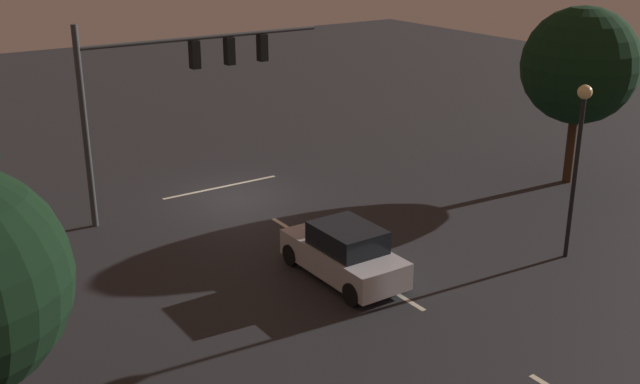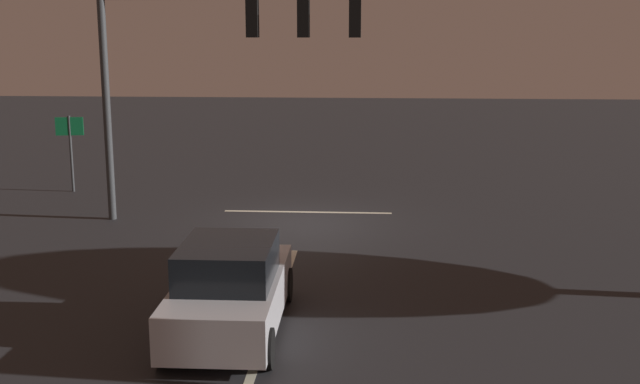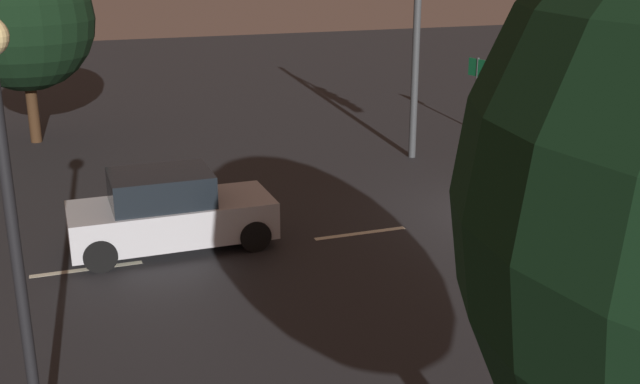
% 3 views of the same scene
% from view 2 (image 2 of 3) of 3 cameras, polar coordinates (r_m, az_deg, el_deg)
% --- Properties ---
extents(ground_plane, '(80.00, 80.00, 0.00)m').
position_cam_2_polar(ground_plane, '(22.19, -1.15, -2.20)').
color(ground_plane, '#232326').
extents(traffic_signal_assembly, '(9.34, 0.47, 7.00)m').
position_cam_2_polar(traffic_signal_assembly, '(21.86, -7.00, 10.68)').
color(traffic_signal_assembly, '#383A3D').
rests_on(traffic_signal_assembly, ground_plane).
extents(lane_dash_far, '(0.16, 2.20, 0.01)m').
position_cam_2_polar(lane_dash_far, '(18.35, -2.21, -5.23)').
color(lane_dash_far, beige).
rests_on(lane_dash_far, ground_plane).
extents(lane_dash_mid, '(0.16, 2.20, 0.01)m').
position_cam_2_polar(lane_dash_mid, '(12.78, -5.02, -13.14)').
color(lane_dash_mid, beige).
rests_on(lane_dash_mid, ground_plane).
extents(stop_bar, '(5.00, 0.16, 0.01)m').
position_cam_2_polar(stop_bar, '(23.37, -0.90, -1.46)').
color(stop_bar, beige).
rests_on(stop_bar, ground_plane).
extents(car_approaching, '(1.93, 4.38, 1.70)m').
position_cam_2_polar(car_approaching, '(14.26, -6.55, -7.03)').
color(car_approaching, '#B7B7BC').
rests_on(car_approaching, ground_plane).
extents(route_sign, '(0.90, 0.22, 2.55)m').
position_cam_2_polar(route_sign, '(27.30, -17.72, 3.83)').
color(route_sign, '#383A3D').
rests_on(route_sign, ground_plane).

